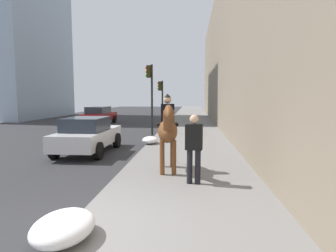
{
  "coord_description": "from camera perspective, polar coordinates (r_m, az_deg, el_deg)",
  "views": [
    {
      "loc": [
        -4.18,
        -2.04,
        2.25
      ],
      "look_at": [
        4.0,
        -1.35,
        1.4
      ],
      "focal_mm": 30.33,
      "sensor_mm": 36.0,
      "label": 1
    }
  ],
  "objects": [
    {
      "name": "snow_pile_near",
      "position": [
        4.74,
        -20.27,
        -18.53
      ],
      "size": [
        1.15,
        0.89,
        0.4
      ],
      "primitive_type": "ellipsoid",
      "color": "white",
      "rests_on": "sidewalk_slab"
    },
    {
      "name": "snow_pile_far",
      "position": [
        12.97,
        -3.61,
        -2.83
      ],
      "size": [
        0.94,
        0.72,
        0.33
      ],
      "primitive_type": "ellipsoid",
      "color": "white",
      "rests_on": "sidewalk_slab"
    },
    {
      "name": "car_near_lane",
      "position": [
        24.02,
        -13.64,
        2.16
      ],
      "size": [
        4.32,
        2.02,
        1.44
      ],
      "rotation": [
        0.0,
        0.0,
        -0.05
      ],
      "color": "maroon",
      "rests_on": "ground"
    },
    {
      "name": "car_mid_lane",
      "position": [
        11.78,
        -15.79,
        -1.7
      ],
      "size": [
        4.01,
        1.87,
        1.44
      ],
      "rotation": [
        0.0,
        0.0,
        -0.0
      ],
      "color": "silver",
      "rests_on": "ground"
    },
    {
      "name": "traffic_light_near_curb",
      "position": [
        16.57,
        -3.55,
        7.56
      ],
      "size": [
        0.2,
        0.44,
        4.1
      ],
      "color": "black",
      "rests_on": "ground"
    },
    {
      "name": "mounted_horse_near",
      "position": [
        8.03,
        -0.08,
        -0.7
      ],
      "size": [
        2.15,
        0.73,
        2.22
      ],
      "rotation": [
        0.0,
        0.0,
        3.26
      ],
      "color": "brown",
      "rests_on": "sidewalk_slab"
    },
    {
      "name": "pedestrian_greeting",
      "position": [
        6.92,
        5.22,
        -3.71
      ],
      "size": [
        0.32,
        0.43,
        1.7
      ],
      "rotation": [
        0.0,
        0.0,
        -0.15
      ],
      "color": "black",
      "rests_on": "sidewalk_slab"
    },
    {
      "name": "sidewalk_slab",
      "position": [
        4.72,
        3.13,
        -21.72
      ],
      "size": [
        120.0,
        3.85,
        0.12
      ],
      "primitive_type": "cube",
      "color": "slate",
      "rests_on": "ground"
    },
    {
      "name": "traffic_light_far_curb",
      "position": [
        21.9,
        -1.38,
        6.14
      ],
      "size": [
        0.2,
        0.44,
        3.47
      ],
      "color": "black",
      "rests_on": "ground"
    }
  ]
}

